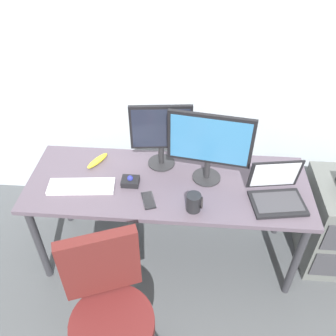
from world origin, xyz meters
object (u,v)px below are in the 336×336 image
Objects in this scene: keyboard at (81,186)px; trackball_mouse at (130,181)px; file_cabinet at (336,223)px; office_chair at (111,318)px; coffee_mug at (194,202)px; banana at (98,161)px; laptop at (277,192)px; monitor_side at (161,132)px; monitor_main at (209,143)px; cell_phone at (148,200)px.

trackball_mouse reaches higher than keyboard.
file_cabinet is at bearing 5.88° from keyboard.
file_cabinet is 1.76m from keyboard.
office_chair reaches higher than trackball_mouse.
banana is at bearing 150.18° from coffee_mug.
banana is at bearing 167.55° from laptop.
monitor_side reaches higher than office_chair.
monitor_main is 4.62× the size of trackball_mouse.
laptop reaches higher than file_cabinet.
office_chair is at bearing -101.10° from monitor_side.
coffee_mug is at bearing -10.41° from keyboard.
cell_phone is 0.51m from banana.
office_chair reaches higher than cell_phone.
office_chair is 2.06× the size of monitor_side.
trackball_mouse is at bearing 175.83° from laptop.
banana is at bearing 177.56° from file_cabinet.
cell_phone is (-0.35, -0.23, -0.27)m from monitor_main.
monitor_side is at bearing 30.10° from keyboard.
office_chair is at bearing -66.56° from keyboard.
banana is (0.05, 0.25, 0.01)m from keyboard.
cell_phone is at bearing -40.51° from banana.
monitor_main is 1.14× the size of monitor_side.
office_chair is 1.17m from laptop.
coffee_mug is at bearing -165.72° from laptop.
cell_phone is at bearing -97.13° from monitor_side.
trackball_mouse is (-1.41, -0.12, 0.40)m from file_cabinet.
coffee_mug is (0.41, 0.54, 0.36)m from office_chair.
office_chair is at bearing -121.39° from cell_phone.
file_cabinet is at bearing -6.57° from cell_phone.
banana is at bearing -176.25° from monitor_side.
laptop is at bearing -12.45° from banana.
cell_phone is (-0.76, -0.08, -0.05)m from laptop.
keyboard is (-0.78, -0.15, -0.26)m from monitor_main.
monitor_side reaches higher than trackball_mouse.
monitor_side is at bearing 157.81° from monitor_main.
monitor_main reaches higher than keyboard.
monitor_side reaches higher than file_cabinet.
cell_phone is (0.43, -0.08, -0.01)m from keyboard.
monitor_side is 0.44m from cell_phone.
trackball_mouse is at bearing 89.26° from office_chair.
keyboard is at bearing 179.75° from laptop.
cell_phone is at bearing -146.03° from monitor_main.
file_cabinet is 6.06× the size of trackball_mouse.
monitor_side is 2.34× the size of banana.
monitor_main is (0.49, 0.82, 0.58)m from office_chair.
file_cabinet is 1.14m from coffee_mug.
laptop is at bearing -160.87° from file_cabinet.
laptop is at bearing 14.28° from coffee_mug.
file_cabinet is 3.51× the size of banana.
file_cabinet is 4.70× the size of cell_phone.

